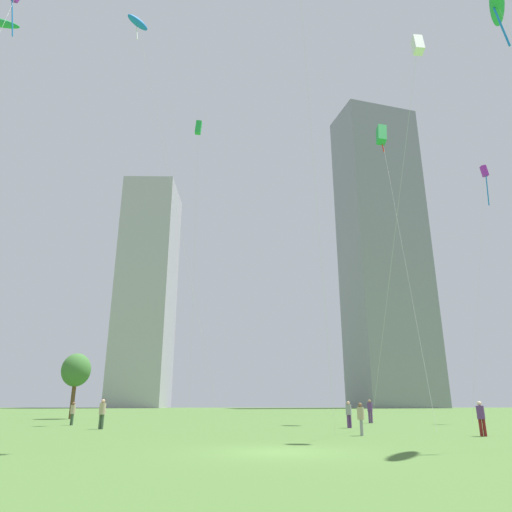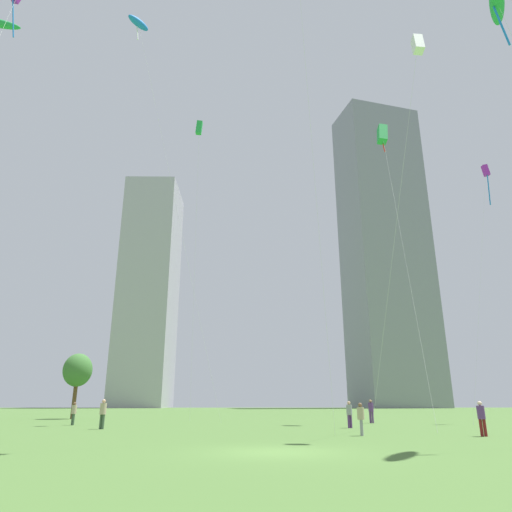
# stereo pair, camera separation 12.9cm
# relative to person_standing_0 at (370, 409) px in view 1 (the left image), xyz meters

# --- Properties ---
(ground) EXTENTS (280.00, 280.00, 0.00)m
(ground) POSITION_rel_person_standing_0_xyz_m (-9.17, -22.39, -1.05)
(ground) COLOR #476B30
(person_standing_0) EXTENTS (0.40, 0.40, 1.81)m
(person_standing_0) POSITION_rel_person_standing_0_xyz_m (0.00, 0.00, 0.00)
(person_standing_0) COLOR #593372
(person_standing_0) RESTS_ON ground
(person_standing_1) EXTENTS (0.35, 0.35, 1.57)m
(person_standing_1) POSITION_rel_person_standing_0_xyz_m (-4.42, -14.64, -0.14)
(person_standing_1) COLOR gray
(person_standing_1) RESTS_ON ground
(person_standing_2) EXTENTS (0.37, 0.37, 1.66)m
(person_standing_2) POSITION_rel_person_standing_0_xyz_m (-3.40, -7.37, -0.09)
(person_standing_2) COLOR #593372
(person_standing_2) RESTS_ON ground
(person_standing_4) EXTENTS (0.37, 0.37, 1.65)m
(person_standing_4) POSITION_rel_person_standing_0_xyz_m (1.45, -15.25, -0.09)
(person_standing_4) COLOR maroon
(person_standing_4) RESTS_ON ground
(person_standing_5) EXTENTS (0.36, 0.36, 1.62)m
(person_standing_5) POSITION_rel_person_standing_0_xyz_m (-22.89, -2.98, -0.11)
(person_standing_5) COLOR #3F593F
(person_standing_5) RESTS_ON ground
(person_standing_6) EXTENTS (0.40, 0.40, 1.79)m
(person_standing_6) POSITION_rel_person_standing_0_xyz_m (-19.22, -8.28, -0.02)
(person_standing_6) COLOR #3F593F
(person_standing_6) RESTS_ON ground
(kite_flying_0) EXTENTS (6.69, 4.02, 23.45)m
(kite_flying_0) POSITION_rel_person_standing_0_xyz_m (12.72, -0.13, 21.40)
(kite_flying_0) COLOR silver
(kite_flying_0) RESTS_ON ground
(kite_flying_1) EXTENTS (0.69, 6.01, 26.99)m
(kite_flying_1) POSITION_rel_person_standing_0_xyz_m (-14.77, -1.34, 25.12)
(kite_flying_1) COLOR silver
(kite_flying_1) RESTS_ON ground
(kite_flying_2) EXTENTS (3.05, 12.16, 27.26)m
(kite_flying_2) POSITION_rel_person_standing_0_xyz_m (2.75, -1.01, 25.02)
(kite_flying_2) COLOR silver
(kite_flying_2) RESTS_ON ground
(kite_flying_3) EXTENTS (2.07, 10.78, 22.99)m
(kite_flying_3) POSITION_rel_person_standing_0_xyz_m (0.01, -16.72, 21.09)
(kite_flying_3) COLOR silver
(kite_flying_3) RESTS_ON ground
(kite_flying_4) EXTENTS (9.07, 7.34, 35.40)m
(kite_flying_4) POSITION_rel_person_standing_0_xyz_m (-20.29, -5.17, 33.70)
(kite_flying_4) COLOR silver
(kite_flying_4) RESTS_ON ground
(kite_flying_7) EXTENTS (8.55, 5.28, 21.41)m
(kite_flying_7) POSITION_rel_person_standing_0_xyz_m (2.36, -21.10, 19.88)
(kite_flying_7) COLOR silver
(kite_flying_7) RESTS_ON ground
(park_tree_0) EXTENTS (2.93, 2.93, 6.49)m
(park_tree_0) POSITION_rel_person_standing_0_xyz_m (-27.68, 10.48, 3.71)
(park_tree_0) COLOR brown
(park_tree_0) RESTS_ON ground
(distant_highrise_0) EXTENTS (29.03, 22.60, 101.37)m
(distant_highrise_0) POSITION_rel_person_standing_0_xyz_m (36.54, 105.00, 49.64)
(distant_highrise_0) COLOR gray
(distant_highrise_0) RESTS_ON ground
(distant_highrise_1) EXTENTS (17.25, 22.99, 75.98)m
(distant_highrise_1) POSITION_rel_person_standing_0_xyz_m (-43.18, 115.48, 36.94)
(distant_highrise_1) COLOR #A8A8AD
(distant_highrise_1) RESTS_ON ground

